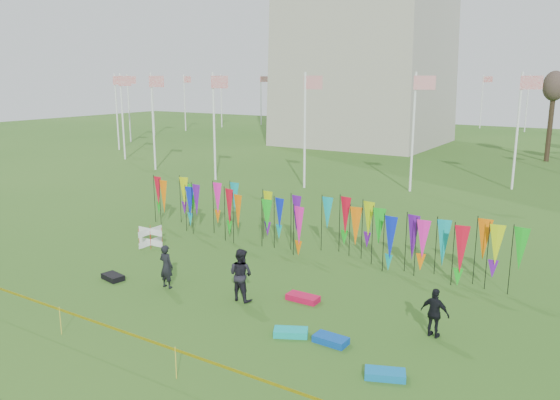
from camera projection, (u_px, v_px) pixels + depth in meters
The scene contains 13 objects.
ground at pixel (166, 317), 17.82m from camera, with size 160.00×160.00×0.00m, color #295618.
flagpole_ring at pixel (365, 109), 63.83m from camera, with size 57.40×56.16×8.00m.
banner_row at pixel (303, 217), 24.32m from camera, with size 18.64×0.64×2.45m.
caution_tape_near at pixel (96, 323), 15.63m from camera, with size 26.00×0.02×0.90m.
box_kite at pixel (150, 237), 25.31m from camera, with size 0.76×0.76×0.84m.
person_left at pixel (166, 266), 20.18m from camera, with size 0.60×0.44×1.65m, color black.
person_mid at pixel (241, 275), 19.03m from camera, with size 0.91×0.56×1.87m, color black.
person_right at pixel (435, 313), 16.34m from camera, with size 0.90×0.51×1.53m, color black.
kite_bag_turquoise at pixel (291, 332), 16.55m from camera, with size 1.03×0.51×0.21m, color #0BB2AD.
kite_bag_blue at pixel (331, 340), 16.08m from camera, with size 1.00×0.52×0.21m, color #0A49AF.
kite_bag_red at pixel (303, 298), 19.13m from camera, with size 1.15×0.52×0.21m, color red.
kite_bag_black at pixel (113, 277), 21.12m from camera, with size 0.91×0.53×0.21m, color black.
kite_bag_teal at pixel (385, 374), 14.23m from camera, with size 1.05×0.50×0.20m, color #0D74B8.
Camera 1 is at (11.96, -12.00, 7.68)m, focal length 35.00 mm.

